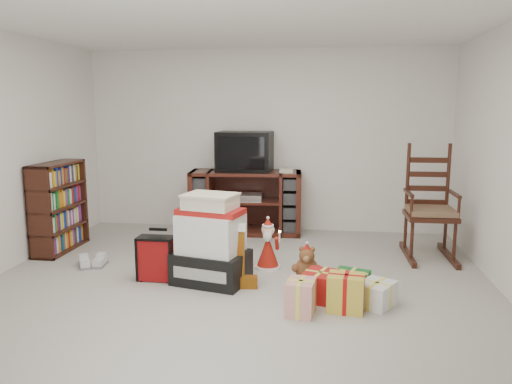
# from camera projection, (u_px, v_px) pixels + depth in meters

# --- Properties ---
(room) EXTENTS (5.01, 5.01, 2.51)m
(room) POSITION_uv_depth(u_px,v_px,m) (232.00, 160.00, 4.50)
(room) COLOR #A8A59A
(room) RESTS_ON ground
(tv_stand) EXTENTS (1.53, 0.64, 0.86)m
(tv_stand) POSITION_uv_depth(u_px,v_px,m) (246.00, 202.00, 6.82)
(tv_stand) COLOR #481B14
(tv_stand) RESTS_ON floor
(bookshelf) EXTENTS (0.29, 0.87, 1.07)m
(bookshelf) POSITION_uv_depth(u_px,v_px,m) (59.00, 208.00, 5.98)
(bookshelf) COLOR #3D1610
(bookshelf) RESTS_ON floor
(rocking_chair) EXTENTS (0.56, 0.91, 1.35)m
(rocking_chair) POSITION_uv_depth(u_px,v_px,m) (429.00, 217.00, 5.75)
(rocking_chair) COLOR #3D1610
(rocking_chair) RESTS_ON floor
(gift_pile) EXTENTS (0.79, 0.65, 0.87)m
(gift_pile) POSITION_uv_depth(u_px,v_px,m) (211.00, 245.00, 4.89)
(gift_pile) COLOR black
(gift_pile) RESTS_ON floor
(red_suitcase) EXTENTS (0.34, 0.18, 0.52)m
(red_suitcase) POSITION_uv_depth(u_px,v_px,m) (156.00, 258.00, 4.98)
(red_suitcase) COLOR maroon
(red_suitcase) RESTS_ON floor
(stocking) EXTENTS (0.31, 0.16, 0.62)m
(stocking) POSITION_uv_depth(u_px,v_px,m) (233.00, 255.00, 4.79)
(stocking) COLOR #106D0C
(stocking) RESTS_ON floor
(teddy_bear) EXTENTS (0.23, 0.21, 0.34)m
(teddy_bear) POSITION_uv_depth(u_px,v_px,m) (307.00, 266.00, 4.97)
(teddy_bear) COLOR brown
(teddy_bear) RESTS_ON floor
(santa_figurine) EXTENTS (0.27, 0.26, 0.56)m
(santa_figurine) POSITION_uv_depth(u_px,v_px,m) (268.00, 249.00, 5.33)
(santa_figurine) COLOR maroon
(santa_figurine) RESTS_ON floor
(mrs_claus_figurine) EXTENTS (0.28, 0.27, 0.58)m
(mrs_claus_figurine) POSITION_uv_depth(u_px,v_px,m) (207.00, 246.00, 5.44)
(mrs_claus_figurine) COLOR maroon
(mrs_claus_figurine) RESTS_ON floor
(sneaker_pair) EXTENTS (0.35, 0.27, 0.09)m
(sneaker_pair) POSITION_uv_depth(u_px,v_px,m) (92.00, 262.00, 5.43)
(sneaker_pair) COLOR silver
(sneaker_pair) RESTS_ON floor
(gift_cluster) EXTENTS (0.84, 0.95, 0.29)m
(gift_cluster) POSITION_uv_depth(u_px,v_px,m) (342.00, 289.00, 4.37)
(gift_cluster) COLOR #A41612
(gift_cluster) RESTS_ON floor
(crt_television) EXTENTS (0.74, 0.54, 0.53)m
(crt_television) POSITION_uv_depth(u_px,v_px,m) (245.00, 151.00, 6.74)
(crt_television) COLOR black
(crt_television) RESTS_ON tv_stand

